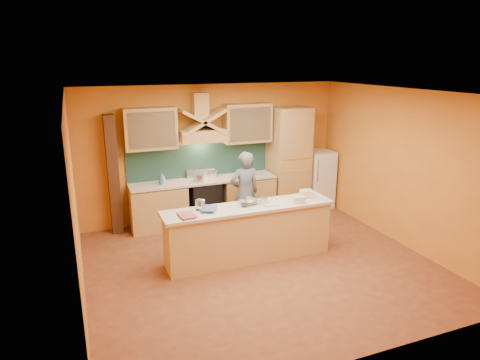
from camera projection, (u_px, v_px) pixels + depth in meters
name	position (u px, v px, depth m)	size (l,w,h in m)	color
floor	(261.00, 265.00, 7.07)	(5.50, 5.00, 0.01)	brown
ceiling	(264.00, 93.00, 6.30)	(5.50, 5.00, 0.01)	white
wall_back	(213.00, 152.00, 8.92)	(5.50, 0.02, 2.80)	orange
wall_front	(361.00, 247.00, 4.45)	(5.50, 0.02, 2.80)	orange
wall_left	(75.00, 205.00, 5.72)	(0.02, 5.00, 2.80)	orange
wall_right	(402.00, 168.00, 7.65)	(0.02, 5.00, 2.80)	orange
base_cabinet_left	(158.00, 208.00, 8.48)	(1.10, 0.60, 0.86)	tan
base_cabinet_right	(247.00, 197.00, 9.15)	(1.10, 0.60, 0.86)	tan
counter_top	(204.00, 180.00, 8.68)	(3.00, 0.62, 0.04)	beige
stove	(204.00, 201.00, 8.81)	(0.60, 0.58, 0.90)	black
backsplash	(199.00, 161.00, 8.84)	(3.00, 0.03, 0.70)	#1A3A34
range_hood	(202.00, 135.00, 8.48)	(0.92, 0.50, 0.24)	tan
hood_chimney	(200.00, 105.00, 8.41)	(0.30, 0.30, 0.50)	tan
upper_cabinet_left	(150.00, 129.00, 8.14)	(1.00, 0.35, 0.80)	tan
upper_cabinet_right	(247.00, 123.00, 8.85)	(1.00, 0.35, 0.80)	tan
pantry_column	(289.00, 160.00, 9.30)	(0.80, 0.60, 2.30)	tan
fridge	(318.00, 179.00, 9.70)	(0.58, 0.60, 1.30)	white
trim_column_left	(113.00, 175.00, 8.13)	(0.20, 0.30, 2.30)	#472816
island_body	(249.00, 234.00, 7.18)	(2.80, 0.55, 0.88)	#DFBA72
island_top	(249.00, 207.00, 7.05)	(2.90, 0.62, 0.05)	beige
person	(245.00, 193.00, 8.18)	(0.59, 0.39, 1.62)	slate
pot_large	(199.00, 178.00, 8.52)	(0.22, 0.22, 0.18)	#B8B9C0
pot_small	(213.00, 174.00, 8.88)	(0.19, 0.19, 0.14)	silver
soap_bottle_a	(163.00, 179.00, 8.39)	(0.09, 0.09, 0.19)	beige
soap_bottle_b	(161.00, 178.00, 8.32)	(0.09, 0.09, 0.24)	#355D92
bowl_back	(251.00, 174.00, 8.99)	(0.22, 0.22, 0.07)	white
dish_rack	(245.00, 173.00, 8.98)	(0.28, 0.22, 0.10)	silver
book_lower	(179.00, 217.00, 6.52)	(0.24, 0.32, 0.03)	#A74F3B
book_upper	(202.00, 208.00, 6.84)	(0.23, 0.31, 0.02)	#405F8C
jar_large	(200.00, 205.00, 6.85)	(0.15, 0.15, 0.16)	white
jar_small	(244.00, 203.00, 6.99)	(0.11, 0.11, 0.14)	silver
kitchen_scale	(264.00, 201.00, 7.14)	(0.12, 0.12, 0.10)	white
mixing_bowl	(249.00, 202.00, 7.14)	(0.30, 0.30, 0.07)	silver
cloth	(271.00, 204.00, 7.10)	(0.25, 0.19, 0.02)	#C3A9A1
grocery_bag_a	(306.00, 194.00, 7.46)	(0.21, 0.16, 0.13)	beige
grocery_bag_b	(299.00, 200.00, 7.18)	(0.19, 0.15, 0.12)	beige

